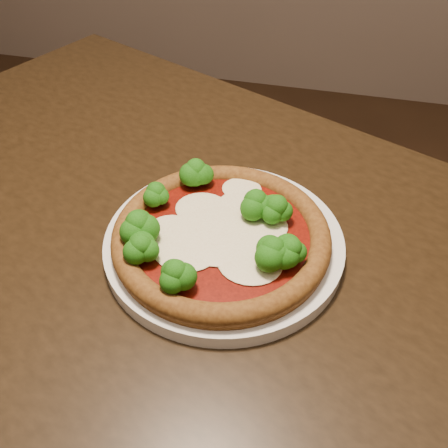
# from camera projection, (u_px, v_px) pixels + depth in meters

# --- Properties ---
(dining_table) EXTENTS (1.37, 1.15, 0.75)m
(dining_table) POSITION_uv_depth(u_px,v_px,m) (188.00, 295.00, 0.70)
(dining_table) COLOR black
(dining_table) RESTS_ON floor
(plate) EXTENTS (0.29, 0.29, 0.02)m
(plate) POSITION_uv_depth(u_px,v_px,m) (224.00, 243.00, 0.61)
(plate) COLOR white
(plate) RESTS_ON dining_table
(pizza) EXTENTS (0.26, 0.26, 0.06)m
(pizza) POSITION_uv_depth(u_px,v_px,m) (220.00, 232.00, 0.59)
(pizza) COLOR brown
(pizza) RESTS_ON plate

